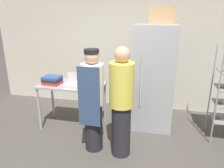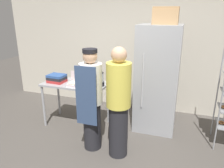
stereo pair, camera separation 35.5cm
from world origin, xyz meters
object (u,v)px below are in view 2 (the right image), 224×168
Objects in this scene: binder_stack at (57,78)px; cardboard_storage_box at (166,16)px; person_baker at (91,99)px; person_customer at (118,103)px; blender_pitcher at (101,80)px; donut_box at (75,83)px; refrigerator at (157,79)px.

cardboard_storage_box is at bearing 12.71° from binder_stack.
person_baker is 0.46m from person_customer.
person_baker is at bearing -133.22° from cardboard_storage_box.
binder_stack is 0.78× the size of cardboard_storage_box.
blender_pitcher reaches higher than binder_stack.
binder_stack is at bearing -167.29° from cardboard_storage_box.
refrigerator is at bearing 20.87° from donut_box.
blender_pitcher is 0.87m from person_customer.
cardboard_storage_box is (0.07, -0.02, 1.11)m from refrigerator.
cardboard_storage_box is (1.91, 0.43, 1.14)m from binder_stack.
cardboard_storage_box reaches higher than person_customer.
person_baker is (-0.87, -1.02, -0.12)m from refrigerator.
cardboard_storage_box reaches higher than person_baker.
refrigerator is at bearing 13.72° from binder_stack.
person_customer is at bearing -27.37° from donut_box.
donut_box is at bearing 152.63° from person_customer.
binder_stack is 2.27m from cardboard_storage_box.
refrigerator is at bearing 49.48° from person_baker.
blender_pitcher is at bearing -158.53° from refrigerator.
refrigerator reaches higher than person_baker.
binder_stack is at bearing -166.28° from refrigerator.
refrigerator is 1.11m from cardboard_storage_box.
refrigerator reaches higher than blender_pitcher.
refrigerator is 7.76× the size of donut_box.
donut_box is at bearing -11.84° from binder_stack.
donut_box is 0.73m from person_baker.
cardboard_storage_box is 1.84m from person_baker.
donut_box is at bearing -160.66° from cardboard_storage_box.
person_customer is (-0.42, -1.05, -0.10)m from refrigerator.
refrigerator is 1.14m from person_customer.
blender_pitcher is 1.55m from cardboard_storage_box.
donut_box reaches higher than binder_stack.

